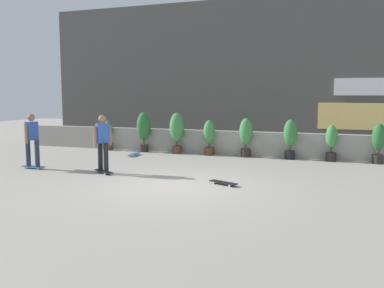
{
  "coord_description": "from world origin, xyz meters",
  "views": [
    {
      "loc": [
        3.99,
        -9.49,
        2.27
      ],
      "look_at": [
        0.0,
        1.5,
        0.9
      ],
      "focal_mm": 39.25,
      "sensor_mm": 36.0,
      "label": 1
    }
  ],
  "objects": [
    {
      "name": "skater_foreground",
      "position": [
        -2.54,
        0.93,
        0.94
      ],
      "size": [
        0.78,
        0.59,
        1.7
      ],
      "color": "black",
      "rests_on": "ground"
    },
    {
      "name": "ground_plane",
      "position": [
        0.0,
        0.0,
        0.0
      ],
      "size": [
        48.0,
        48.0,
        0.0
      ],
      "primitive_type": "plane",
      "color": "#A8A093"
    },
    {
      "name": "potted_plant_4",
      "position": [
        0.63,
        5.55,
        0.82
      ],
      "size": [
        0.48,
        0.48,
        1.43
      ],
      "color": "#2D2823",
      "rests_on": "ground"
    },
    {
      "name": "skateboard_near_camera",
      "position": [
        -3.37,
        4.41,
        0.06
      ],
      "size": [
        0.28,
        0.82,
        0.08
      ],
      "color": "#266699",
      "rests_on": "ground"
    },
    {
      "name": "potted_plant_5",
      "position": [
        2.23,
        5.55,
        0.81
      ],
      "size": [
        0.47,
        0.47,
        1.42
      ],
      "color": "black",
      "rests_on": "ground"
    },
    {
      "name": "potted_plant_3",
      "position": [
        -0.78,
        5.55,
        0.74
      ],
      "size": [
        0.43,
        0.43,
        1.33
      ],
      "color": "brown",
      "rests_on": "ground"
    },
    {
      "name": "potted_plant_0",
      "position": [
        -5.16,
        5.55,
        0.65
      ],
      "size": [
        0.38,
        0.38,
        1.22
      ],
      "color": "brown",
      "rests_on": "ground"
    },
    {
      "name": "building_backdrop",
      "position": [
        0.01,
        10.0,
        3.25
      ],
      "size": [
        20.0,
        2.08,
        6.5
      ],
      "color": "#4C4947",
      "rests_on": "ground"
    },
    {
      "name": "potted_plant_2",
      "position": [
        -2.1,
        5.55,
        0.93
      ],
      "size": [
        0.56,
        0.56,
        1.59
      ],
      "color": "brown",
      "rests_on": "ground"
    },
    {
      "name": "potted_plant_1",
      "position": [
        -3.53,
        5.55,
        0.93
      ],
      "size": [
        0.56,
        0.56,
        1.59
      ],
      "color": "#2D2823",
      "rests_on": "ground"
    },
    {
      "name": "potted_plant_7",
      "position": [
        5.1,
        5.55,
        0.76
      ],
      "size": [
        0.44,
        0.44,
        1.34
      ],
      "color": "#2D2823",
      "rests_on": "ground"
    },
    {
      "name": "planter_wall",
      "position": [
        0.0,
        6.0,
        0.45
      ],
      "size": [
        18.0,
        0.4,
        0.9
      ],
      "primitive_type": "cube",
      "color": "gray",
      "rests_on": "ground"
    },
    {
      "name": "skater_mid_plaza",
      "position": [
        -5.01,
        0.87,
        0.94
      ],
      "size": [
        0.81,
        0.56,
        1.7
      ],
      "color": "#266699",
      "rests_on": "ground"
    },
    {
      "name": "skateboard_aside",
      "position": [
        1.17,
        0.6,
        0.06
      ],
      "size": [
        0.81,
        0.5,
        0.08
      ],
      "color": "black",
      "rests_on": "ground"
    },
    {
      "name": "potted_plant_6",
      "position": [
        3.62,
        5.55,
        0.68
      ],
      "size": [
        0.39,
        0.39,
        1.25
      ],
      "color": "#2D2823",
      "rests_on": "ground"
    }
  ]
}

